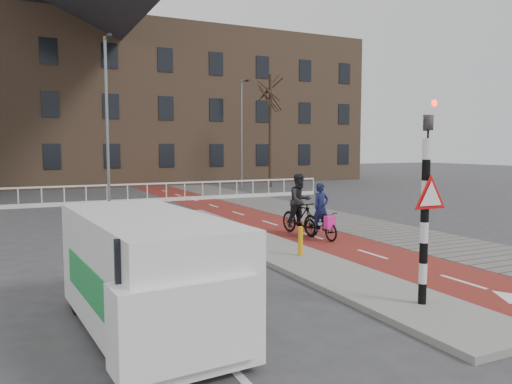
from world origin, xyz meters
name	(u,v)px	position (x,y,z in m)	size (l,w,h in m)	color
ground	(376,279)	(0.00, 0.00, 0.00)	(120.00, 120.00, 0.00)	#38383A
bike_lane	(248,216)	(1.50, 10.00, 0.01)	(2.50, 60.00, 0.01)	maroon
sidewalk	(306,212)	(4.30, 10.00, 0.01)	(3.00, 60.00, 0.01)	slate
curb_island	(265,246)	(-0.70, 4.00, 0.06)	(1.80, 16.00, 0.12)	gray
traffic_signal	(426,197)	(-0.60, -2.02, 1.99)	(0.80, 0.80, 3.68)	black
bollard	(301,241)	(-0.55, 2.28, 0.49)	(0.12, 0.12, 0.73)	#E59F0C
cyclist_near	(321,220)	(1.48, 4.48, 0.59)	(0.68, 1.66, 1.73)	black
cyclist_far	(300,210)	(1.26, 5.39, 0.83)	(0.93, 1.90, 1.98)	black
van	(146,271)	(-5.20, -0.98, 0.96)	(2.06, 4.39, 1.83)	white
railing	(64,200)	(-5.00, 17.00, 0.31)	(28.00, 0.10, 0.99)	silver
townhouse_row	(73,81)	(-3.00, 32.00, 7.81)	(46.00, 10.00, 15.90)	#7F6047
tree_right	(270,131)	(9.11, 22.90, 3.92)	(0.25, 0.25, 7.84)	black
streetlight_near	(107,128)	(-3.62, 12.45, 3.60)	(0.12, 0.12, 7.21)	slate
streetlight_right	(242,135)	(6.50, 21.98, 3.61)	(0.12, 0.12, 7.21)	slate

